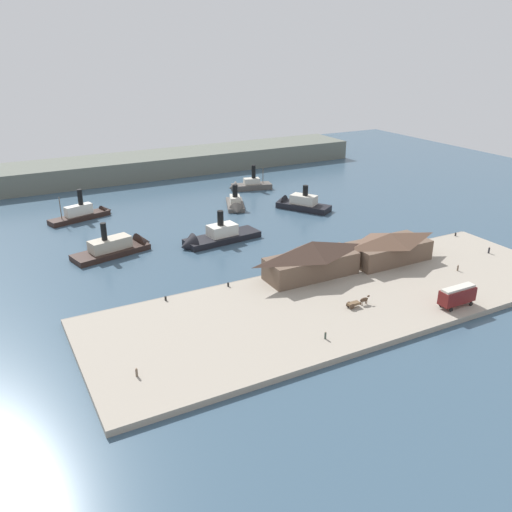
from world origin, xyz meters
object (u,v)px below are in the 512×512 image
object	(u,v)px
ferry_approaching_west	(120,247)
ferry_approaching_east	(298,204)
pedestrian_at_waters_edge	(325,335)
pedestrian_near_east_shed	(458,268)
mooring_post_west	(456,234)
ferry_near_quay	(247,185)
mooring_post_east	(416,243)
ferry_moored_east	(236,205)
mooring_post_center_east	(166,298)
ferry_departing_north	(213,238)
pedestrian_by_tram	(137,372)
mooring_post_center_west	(228,284)
pedestrian_near_west_shed	(489,250)
street_tram	(457,295)
ferry_shed_west_terminal	(311,259)
ferry_moored_west	(85,213)
ferry_shed_east_terminal	(389,247)
horse_cart	(358,302)

from	to	relation	value
ferry_approaching_west	ferry_approaching_east	size ratio (longest dim) A/B	1.16
pedestrian_at_waters_edge	pedestrian_near_east_shed	bearing A→B (deg)	13.40
mooring_post_west	ferry_near_quay	world-z (taller)	ferry_near_quay
mooring_post_east	ferry_moored_east	bearing A→B (deg)	115.27
mooring_post_center_east	ferry_departing_north	xyz separation A→B (m)	(23.61, 29.30, -0.17)
pedestrian_by_tram	mooring_post_center_east	bearing A→B (deg)	61.09
mooring_post_east	ferry_approaching_east	world-z (taller)	ferry_approaching_east
pedestrian_near_east_shed	mooring_post_center_west	world-z (taller)	pedestrian_near_east_shed
pedestrian_at_waters_edge	ferry_departing_north	distance (m)	57.90
pedestrian_near_west_shed	mooring_post_center_west	distance (m)	68.54
street_tram	mooring_post_center_west	xyz separation A→B (m)	(-37.16, 30.45, -2.07)
ferry_shed_west_terminal	ferry_moored_east	distance (m)	60.39
street_tram	pedestrian_at_waters_edge	bearing A→B (deg)	176.45
mooring_post_west	ferry_approaching_east	world-z (taller)	ferry_approaching_east
ferry_shed_west_terminal	pedestrian_by_tram	bearing A→B (deg)	-156.99
pedestrian_near_east_shed	ferry_approaching_west	bearing A→B (deg)	141.76
pedestrian_by_tram	ferry_near_quay	size ratio (longest dim) A/B	0.10
mooring_post_center_west	mooring_post_center_east	bearing A→B (deg)	-179.99
ferry_moored_east	mooring_post_center_west	bearing A→B (deg)	-117.50
mooring_post_center_west	pedestrian_near_east_shed	bearing A→B (deg)	-18.98
ferry_near_quay	ferry_moored_west	size ratio (longest dim) A/B	0.79
street_tram	pedestrian_at_waters_edge	world-z (taller)	street_tram
pedestrian_at_waters_edge	ferry_near_quay	world-z (taller)	ferry_near_quay
mooring_post_west	pedestrian_by_tram	bearing A→B (deg)	-166.35
ferry_approaching_east	pedestrian_near_west_shed	bearing A→B (deg)	-71.16
pedestrian_near_east_shed	ferry_near_quay	bearing A→B (deg)	95.02
mooring_post_center_west	ferry_shed_east_terminal	bearing A→B (deg)	-6.79
horse_cart	pedestrian_near_west_shed	world-z (taller)	horse_cart
ferry_shed_west_terminal	ferry_moored_east	bearing A→B (deg)	80.74
ferry_near_quay	pedestrian_at_waters_edge	bearing A→B (deg)	-109.77
mooring_post_west	ferry_approaching_west	xyz separation A→B (m)	(-84.66, 34.73, -0.17)
mooring_post_center_east	pedestrian_at_waters_edge	bearing A→B (deg)	-54.20
pedestrian_at_waters_edge	pedestrian_by_tram	bearing A→B (deg)	172.01
pedestrian_near_east_shed	ferry_moored_west	xyz separation A→B (m)	(-68.51, 85.81, -0.28)
horse_cart	mooring_post_center_east	bearing A→B (deg)	148.20
ferry_shed_west_terminal	ferry_approaching_west	xyz separation A→B (m)	(-34.11, 38.49, -4.06)
ferry_moored_east	pedestrian_by_tram	bearing A→B (deg)	-125.47
pedestrian_by_tram	ferry_near_quay	distance (m)	121.72
mooring_post_west	ferry_approaching_west	bearing A→B (deg)	157.69
ferry_approaching_west	ferry_approaching_east	xyz separation A→B (m)	(61.88, 11.14, 0.20)
ferry_near_quay	ferry_approaching_east	size ratio (longest dim) A/B	0.86
pedestrian_by_tram	ferry_moored_west	world-z (taller)	ferry_moored_west
pedestrian_near_west_shed	ferry_approaching_west	world-z (taller)	ferry_approaching_west
pedestrian_at_waters_edge	ferry_moored_east	distance (m)	87.12
pedestrian_near_east_shed	ferry_departing_north	world-z (taller)	ferry_departing_north
pedestrian_near_east_shed	pedestrian_by_tram	distance (m)	79.35
mooring_post_center_west	pedestrian_by_tram	bearing A→B (deg)	-139.25
pedestrian_near_east_shed	ferry_near_quay	world-z (taller)	ferry_near_quay
ferry_shed_west_terminal	street_tram	bearing A→B (deg)	-55.97
mooring_post_center_west	ferry_departing_north	xyz separation A→B (m)	(9.14, 29.29, -0.17)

